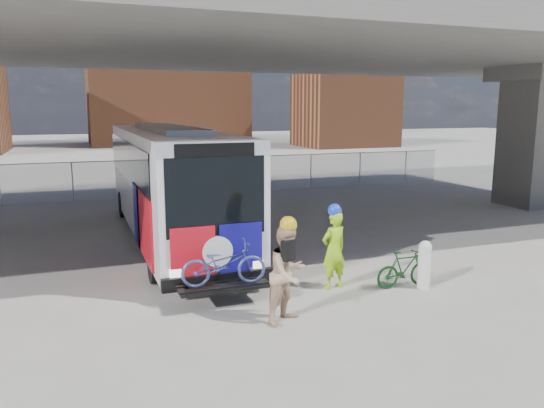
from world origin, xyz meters
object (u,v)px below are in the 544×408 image
cyclist_hivis (334,248)px  bike_parked (405,269)px  bus (169,175)px  cyclist_tan (288,272)px  bollard (424,263)px

cyclist_hivis → bike_parked: (1.63, -0.55, -0.54)m
bus → cyclist_tan: size_ratio=5.97×
bollard → cyclist_hivis: 2.20m
bus → cyclist_tan: bearing=-82.8°
bus → cyclist_hivis: bus is taller
cyclist_hivis → bike_parked: bearing=147.1°
bollard → bike_parked: size_ratio=0.78×
cyclist_tan → bike_parked: 3.58m
bus → cyclist_tan: (0.99, -7.80, -1.08)m
bike_parked → bus: bearing=33.3°
bollard → cyclist_hivis: size_ratio=0.57×
bollard → bike_parked: bollard is taller
cyclist_hivis → cyclist_tan: cyclist_tan is taller
cyclist_hivis → bus: bearing=-80.5°
cyclist_tan → bollard: bearing=-18.8°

